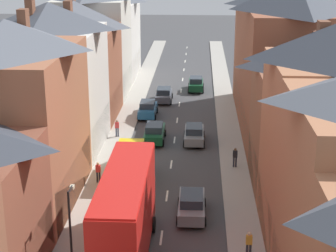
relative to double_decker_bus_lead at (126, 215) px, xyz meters
The scene contains 18 objects.
pavement_left 23.00m from the double_decker_bus_lead, 98.29° to the left, with size 2.20×104.00×0.14m, color #A8A399.
pavement_right 23.79m from the double_decker_bus_lead, 73.00° to the left, with size 2.20×104.00×0.14m, color #A8A399.
centre_line_dashes 20.87m from the double_decker_bus_lead, 84.98° to the left, with size 0.14×97.80×0.01m.
terrace_row_left 15.91m from the double_decker_bus_lead, 122.47° to the left, with size 8.00×77.48×13.25m.
terrace_row_right 13.45m from the double_decker_bus_lead, 21.71° to the left, with size 8.00×64.68×14.44m.
double_decker_bus_lead is the anchor object (origin of this frame).
car_near_blue 20.45m from the double_decker_bus_lead, 79.79° to the left, with size 1.90×4.42×1.65m.
car_near_silver 20.27m from the double_decker_bus_lead, 89.97° to the left, with size 1.90×4.43×1.68m.
car_parked_left_a 39.06m from the double_decker_bus_lead, 84.69° to the left, with size 1.90×4.27×1.70m.
car_parked_right_a 33.68m from the double_decker_bus_lead, 89.98° to the left, with size 1.90×4.30×1.62m.
car_mid_black 6.97m from the double_decker_bus_lead, 57.30° to the left, with size 1.90×4.49×1.65m.
car_parked_left_b 27.81m from the double_decker_bus_lead, 92.67° to the left, with size 1.90×4.32×1.69m.
delivery_van 11.60m from the double_decker_bus_lead, 96.44° to the left, with size 2.20×5.20×2.41m.
pedestrian_mid_left 7.18m from the double_decker_bus_lead, ahead, with size 0.36×0.22×1.61m.
pedestrian_mid_right 11.10m from the double_decker_bus_lead, 108.23° to the left, with size 0.36×0.22×1.61m.
pedestrian_far_left 15.73m from the double_decker_bus_lead, 63.67° to the left, with size 0.36×0.22×1.61m.
pedestrian_far_right 21.25m from the double_decker_bus_lead, 99.56° to the left, with size 0.36×0.22×1.61m.
street_lamp 3.66m from the double_decker_bus_lead, 132.21° to the right, with size 0.20×1.12×5.50m.
Camera 1 is at (2.12, -12.49, 17.21)m, focal length 60.00 mm.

